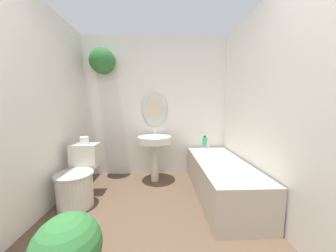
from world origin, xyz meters
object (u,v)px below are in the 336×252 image
(potted_plant, at_px, (67,252))
(toilet_paper_roll, at_px, (84,140))
(bathtub, at_px, (221,178))
(shampoo_bottle, at_px, (205,141))
(toilet, at_px, (78,180))
(pedestal_sink, at_px, (154,145))

(potted_plant, height_order, toilet_paper_roll, toilet_paper_roll)
(bathtub, xyz_separation_m, shampoo_bottle, (-0.07, 0.60, 0.38))
(toilet, height_order, bathtub, toilet)
(potted_plant, bearing_deg, shampoo_bottle, 53.86)
(bathtub, height_order, toilet_paper_roll, toilet_paper_roll)
(potted_plant, distance_m, toilet_paper_roll, 1.47)
(toilet, relative_size, bathtub, 0.46)
(pedestal_sink, distance_m, toilet_paper_roll, 1.02)
(shampoo_bottle, relative_size, toilet_paper_roll, 1.52)
(shampoo_bottle, bearing_deg, toilet, -158.61)
(bathtub, relative_size, shampoo_bottle, 9.28)
(toilet_paper_roll, bearing_deg, potted_plant, -70.57)
(toilet_paper_roll, bearing_deg, bathtub, -4.06)
(potted_plant, bearing_deg, bathtub, 40.85)
(toilet, bearing_deg, potted_plant, -66.88)
(pedestal_sink, xyz_separation_m, potted_plant, (-0.47, -1.71, -0.28))
(toilet, height_order, toilet_paper_roll, toilet_paper_roll)
(toilet, xyz_separation_m, toilet_paper_roll, (0.00, 0.23, 0.46))
(bathtub, distance_m, potted_plant, 1.83)
(shampoo_bottle, distance_m, potted_plant, 2.24)
(shampoo_bottle, bearing_deg, toilet_paper_roll, -165.33)
(shampoo_bottle, height_order, potted_plant, shampoo_bottle)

